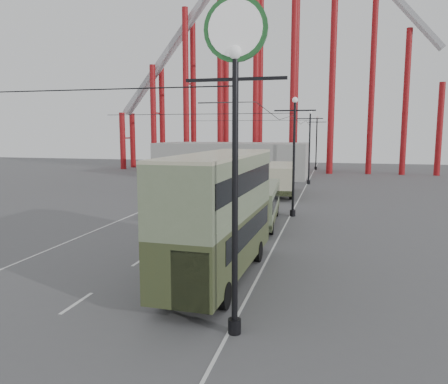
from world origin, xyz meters
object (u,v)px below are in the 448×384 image
(lamp_post_near, at_px, (235,94))
(single_decker_green, at_px, (261,202))
(double_decker_bus, at_px, (219,209))
(pedestrian, at_px, (213,229))
(single_decker_cream, at_px, (280,178))

(lamp_post_near, xyz_separation_m, single_decker_green, (-2.03, 17.58, -6.28))
(double_decker_bus, bearing_deg, pedestrian, 110.43)
(single_decker_green, relative_size, single_decker_cream, 0.96)
(single_decker_cream, bearing_deg, pedestrian, -98.10)
(lamp_post_near, xyz_separation_m, double_decker_bus, (-1.91, 5.30, -4.65))
(lamp_post_near, distance_m, pedestrian, 13.52)
(double_decker_bus, xyz_separation_m, single_decker_green, (-0.12, 12.28, -1.63))
(pedestrian, bearing_deg, double_decker_bus, 101.87)
(pedestrian, bearing_deg, single_decker_cream, -100.50)
(lamp_post_near, bearing_deg, single_decker_cream, 94.19)
(double_decker_bus, relative_size, pedestrian, 5.84)
(single_decker_green, bearing_deg, double_decker_bus, -93.70)
(double_decker_bus, xyz_separation_m, single_decker_cream, (-0.49, 27.49, -1.40))
(lamp_post_near, relative_size, single_decker_cream, 1.03)
(lamp_post_near, height_order, double_decker_bus, lamp_post_near)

